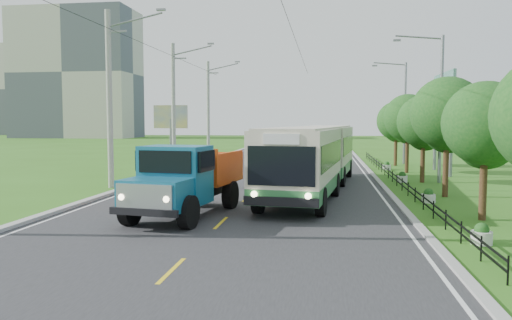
% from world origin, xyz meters
% --- Properties ---
extents(ground, '(240.00, 240.00, 0.00)m').
position_xyz_m(ground, '(0.00, 0.00, 0.00)').
color(ground, '#306217').
rests_on(ground, ground).
extents(road, '(14.00, 120.00, 0.02)m').
position_xyz_m(road, '(0.00, 20.00, 0.01)').
color(road, '#28282B').
rests_on(road, ground).
extents(curb_left, '(0.40, 120.00, 0.15)m').
position_xyz_m(curb_left, '(-7.20, 20.00, 0.07)').
color(curb_left, '#9E9E99').
rests_on(curb_left, ground).
extents(curb_right, '(0.30, 120.00, 0.10)m').
position_xyz_m(curb_right, '(7.15, 20.00, 0.05)').
color(curb_right, '#9E9E99').
rests_on(curb_right, ground).
extents(edge_line_left, '(0.12, 120.00, 0.00)m').
position_xyz_m(edge_line_left, '(-6.65, 20.00, 0.02)').
color(edge_line_left, silver).
rests_on(edge_line_left, road).
extents(edge_line_right, '(0.12, 120.00, 0.00)m').
position_xyz_m(edge_line_right, '(6.65, 20.00, 0.02)').
color(edge_line_right, silver).
rests_on(edge_line_right, road).
extents(centre_dash, '(0.12, 2.20, 0.00)m').
position_xyz_m(centre_dash, '(0.00, 0.00, 0.02)').
color(centre_dash, yellow).
rests_on(centre_dash, road).
extents(railing_right, '(0.04, 40.00, 0.60)m').
position_xyz_m(railing_right, '(8.00, 14.00, 0.30)').
color(railing_right, black).
rests_on(railing_right, ground).
extents(pole_near, '(3.51, 0.32, 10.00)m').
position_xyz_m(pole_near, '(-8.26, 9.00, 5.09)').
color(pole_near, gray).
rests_on(pole_near, ground).
extents(pole_mid, '(3.51, 0.32, 10.00)m').
position_xyz_m(pole_mid, '(-8.26, 21.00, 5.09)').
color(pole_mid, gray).
rests_on(pole_mid, ground).
extents(pole_far, '(3.51, 0.32, 10.00)m').
position_xyz_m(pole_far, '(-8.26, 33.00, 5.09)').
color(pole_far, gray).
rests_on(pole_far, ground).
extents(tree_second, '(3.18, 3.26, 5.30)m').
position_xyz_m(tree_second, '(9.86, 2.14, 3.52)').
color(tree_second, '#382314').
rests_on(tree_second, ground).
extents(tree_third, '(3.60, 3.62, 6.00)m').
position_xyz_m(tree_third, '(9.86, 8.14, 3.99)').
color(tree_third, '#382314').
rests_on(tree_third, ground).
extents(tree_fourth, '(3.24, 3.31, 5.40)m').
position_xyz_m(tree_fourth, '(9.86, 14.14, 3.59)').
color(tree_fourth, '#382314').
rests_on(tree_fourth, ground).
extents(tree_fifth, '(3.48, 3.52, 5.80)m').
position_xyz_m(tree_fifth, '(9.86, 20.14, 3.85)').
color(tree_fifth, '#382314').
rests_on(tree_fifth, ground).
extents(tree_back, '(3.30, 3.36, 5.50)m').
position_xyz_m(tree_back, '(9.86, 26.14, 3.65)').
color(tree_back, '#382314').
rests_on(tree_back, ground).
extents(streetlight_mid, '(3.02, 0.20, 9.07)m').
position_xyz_m(streetlight_mid, '(10.64, 14.00, 4.90)').
color(streetlight_mid, slate).
rests_on(streetlight_mid, ground).
extents(streetlight_far, '(3.02, 0.20, 9.07)m').
position_xyz_m(streetlight_far, '(10.64, 28.00, 4.90)').
color(streetlight_far, slate).
rests_on(streetlight_far, ground).
extents(planter_front, '(0.64, 0.64, 0.67)m').
position_xyz_m(planter_front, '(8.60, -2.00, 0.29)').
color(planter_front, silver).
rests_on(planter_front, ground).
extents(planter_near, '(0.64, 0.64, 0.67)m').
position_xyz_m(planter_near, '(8.60, 6.00, 0.29)').
color(planter_near, silver).
rests_on(planter_near, ground).
extents(planter_mid, '(0.64, 0.64, 0.67)m').
position_xyz_m(planter_mid, '(8.60, 14.00, 0.29)').
color(planter_mid, silver).
rests_on(planter_mid, ground).
extents(planter_far, '(0.64, 0.64, 0.67)m').
position_xyz_m(planter_far, '(8.60, 22.00, 0.29)').
color(planter_far, silver).
rests_on(planter_far, ground).
extents(billboard_left, '(3.00, 0.20, 5.20)m').
position_xyz_m(billboard_left, '(-9.50, 24.00, 3.87)').
color(billboard_left, slate).
rests_on(billboard_left, ground).
extents(billboard_right, '(0.24, 6.00, 7.30)m').
position_xyz_m(billboard_right, '(12.30, 20.00, 5.34)').
color(billboard_right, slate).
rests_on(billboard_right, ground).
extents(apartment_near, '(28.00, 14.00, 30.00)m').
position_xyz_m(apartment_near, '(-55.00, 95.00, 15.00)').
color(apartment_near, '#B7B2A3').
rests_on(apartment_near, ground).
extents(apartment_far, '(24.00, 14.00, 26.00)m').
position_xyz_m(apartment_far, '(-80.00, 120.00, 13.00)').
color(apartment_far, '#B7B2A3').
rests_on(apartment_far, ground).
extents(bus, '(4.92, 17.88, 3.41)m').
position_xyz_m(bus, '(3.25, 9.14, 2.05)').
color(bus, '#2E753C').
rests_on(bus, ground).
extents(dump_truck, '(3.55, 7.09, 2.85)m').
position_xyz_m(dump_truck, '(-1.69, 1.32, 1.61)').
color(dump_truck, '#155F80').
rests_on(dump_truck, ground).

